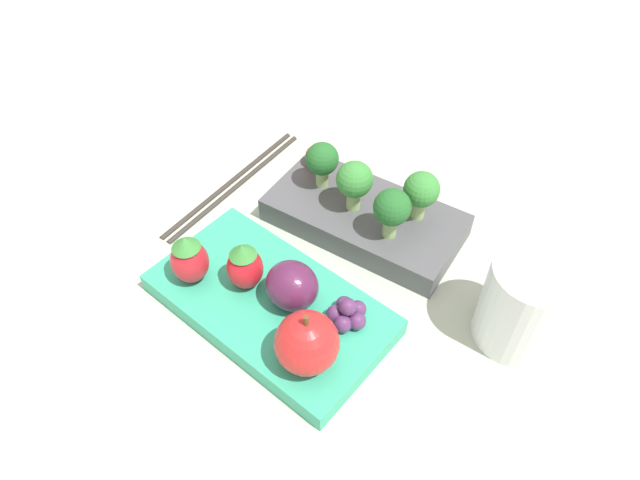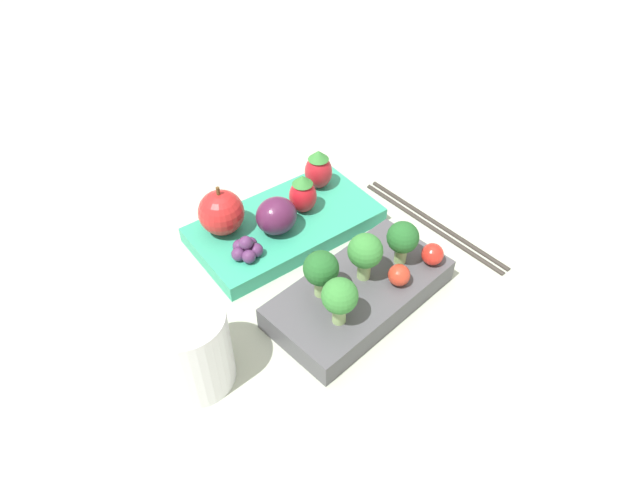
{
  "view_description": "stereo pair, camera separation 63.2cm",
  "coord_description": "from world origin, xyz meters",
  "px_view_note": "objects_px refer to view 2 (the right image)",
  "views": [
    {
      "loc": [
        0.23,
        -0.27,
        0.42
      ],
      "look_at": [
        -0.0,
        -0.01,
        0.04
      ],
      "focal_mm": 32.0,
      "sensor_mm": 36.0,
      "label": 1
    },
    {
      "loc": [
        0.26,
        0.36,
        0.45
      ],
      "look_at": [
        -0.0,
        -0.01,
        0.04
      ],
      "focal_mm": 32.0,
      "sensor_mm": 36.0,
      "label": 2
    }
  ],
  "objects_px": {
    "bento_box_savoury": "(359,294)",
    "strawberry_1": "(318,169)",
    "strawberry_0": "(303,194)",
    "bento_box_fruit": "(286,225)",
    "cherry_tomato_1": "(432,254)",
    "broccoli_floret_1": "(365,252)",
    "broccoli_floret_3": "(340,297)",
    "chopsticks_pair": "(434,223)",
    "broccoli_floret_2": "(403,239)",
    "broccoli_floret_0": "(321,270)",
    "cherry_tomato_0": "(399,275)",
    "drinking_cup": "(191,348)",
    "plum": "(276,216)",
    "grape_cluster": "(247,249)",
    "apple": "(221,212)"
  },
  "relations": [
    {
      "from": "bento_box_savoury",
      "to": "strawberry_1",
      "type": "bearing_deg",
      "value": -112.58
    },
    {
      "from": "strawberry_0",
      "to": "strawberry_1",
      "type": "bearing_deg",
      "value": -147.5
    },
    {
      "from": "bento_box_fruit",
      "to": "cherry_tomato_1",
      "type": "height_order",
      "value": "cherry_tomato_1"
    },
    {
      "from": "broccoli_floret_1",
      "to": "strawberry_1",
      "type": "height_order",
      "value": "broccoli_floret_1"
    },
    {
      "from": "broccoli_floret_3",
      "to": "chopsticks_pair",
      "type": "height_order",
      "value": "broccoli_floret_3"
    },
    {
      "from": "broccoli_floret_1",
      "to": "broccoli_floret_2",
      "type": "relative_size",
      "value": 1.07
    },
    {
      "from": "broccoli_floret_0",
      "to": "cherry_tomato_0",
      "type": "bearing_deg",
      "value": 154.21
    },
    {
      "from": "broccoli_floret_1",
      "to": "drinking_cup",
      "type": "height_order",
      "value": "drinking_cup"
    },
    {
      "from": "broccoli_floret_0",
      "to": "strawberry_1",
      "type": "height_order",
      "value": "broccoli_floret_0"
    },
    {
      "from": "cherry_tomato_0",
      "to": "broccoli_floret_0",
      "type": "bearing_deg",
      "value": -25.79
    },
    {
      "from": "broccoli_floret_2",
      "to": "strawberry_1",
      "type": "bearing_deg",
      "value": -94.76
    },
    {
      "from": "broccoli_floret_2",
      "to": "drinking_cup",
      "type": "distance_m",
      "value": 0.23
    },
    {
      "from": "broccoli_floret_3",
      "to": "strawberry_0",
      "type": "bearing_deg",
      "value": -113.98
    },
    {
      "from": "broccoli_floret_0",
      "to": "chopsticks_pair",
      "type": "xyz_separation_m",
      "value": [
        -0.19,
        -0.03,
        -0.06
      ]
    },
    {
      "from": "bento_box_fruit",
      "to": "plum",
      "type": "relative_size",
      "value": 4.57
    },
    {
      "from": "cherry_tomato_1",
      "to": "drinking_cup",
      "type": "bearing_deg",
      "value": -8.33
    },
    {
      "from": "bento_box_savoury",
      "to": "drinking_cup",
      "type": "xyz_separation_m",
      "value": [
        0.18,
        -0.02,
        0.03
      ]
    },
    {
      "from": "broccoli_floret_2",
      "to": "broccoli_floret_3",
      "type": "relative_size",
      "value": 0.97
    },
    {
      "from": "cherry_tomato_1",
      "to": "strawberry_0",
      "type": "bearing_deg",
      "value": -71.17
    },
    {
      "from": "bento_box_savoury",
      "to": "bento_box_fruit",
      "type": "bearing_deg",
      "value": -90.25
    },
    {
      "from": "broccoli_floret_2",
      "to": "strawberry_0",
      "type": "bearing_deg",
      "value": -78.39
    },
    {
      "from": "broccoli_floret_0",
      "to": "cherry_tomato_0",
      "type": "xyz_separation_m",
      "value": [
        -0.07,
        0.03,
        -0.02
      ]
    },
    {
      "from": "grape_cluster",
      "to": "broccoli_floret_1",
      "type": "bearing_deg",
      "value": 126.17
    },
    {
      "from": "grape_cluster",
      "to": "chopsticks_pair",
      "type": "height_order",
      "value": "grape_cluster"
    },
    {
      "from": "broccoli_floret_2",
      "to": "apple",
      "type": "height_order",
      "value": "apple"
    },
    {
      "from": "broccoli_floret_3",
      "to": "cherry_tomato_1",
      "type": "bearing_deg",
      "value": -177.91
    },
    {
      "from": "cherry_tomato_1",
      "to": "strawberry_0",
      "type": "xyz_separation_m",
      "value": [
        0.05,
        -0.16,
        0.0
      ]
    },
    {
      "from": "broccoli_floret_2",
      "to": "strawberry_0",
      "type": "distance_m",
      "value": 0.14
    },
    {
      "from": "drinking_cup",
      "to": "chopsticks_pair",
      "type": "relative_size",
      "value": 0.41
    },
    {
      "from": "broccoli_floret_3",
      "to": "plum",
      "type": "xyz_separation_m",
      "value": [
        -0.03,
        -0.15,
        -0.02
      ]
    },
    {
      "from": "bento_box_savoury",
      "to": "chopsticks_pair",
      "type": "height_order",
      "value": "bento_box_savoury"
    },
    {
      "from": "bento_box_savoury",
      "to": "drinking_cup",
      "type": "distance_m",
      "value": 0.18
    },
    {
      "from": "broccoli_floret_0",
      "to": "plum",
      "type": "bearing_deg",
      "value": -100.59
    },
    {
      "from": "broccoli_floret_3",
      "to": "strawberry_0",
      "type": "distance_m",
      "value": 0.18
    },
    {
      "from": "broccoli_floret_0",
      "to": "drinking_cup",
      "type": "height_order",
      "value": "drinking_cup"
    },
    {
      "from": "cherry_tomato_0",
      "to": "chopsticks_pair",
      "type": "height_order",
      "value": "cherry_tomato_0"
    },
    {
      "from": "strawberry_0",
      "to": "broccoli_floret_2",
      "type": "bearing_deg",
      "value": 101.61
    },
    {
      "from": "broccoli_floret_1",
      "to": "broccoli_floret_3",
      "type": "height_order",
      "value": "broccoli_floret_1"
    },
    {
      "from": "broccoli_floret_1",
      "to": "cherry_tomato_1",
      "type": "height_order",
      "value": "broccoli_floret_1"
    },
    {
      "from": "strawberry_0",
      "to": "drinking_cup",
      "type": "xyz_separation_m",
      "value": [
        0.2,
        0.12,
        -0.0
      ]
    },
    {
      "from": "broccoli_floret_2",
      "to": "chopsticks_pair",
      "type": "distance_m",
      "value": 0.12
    },
    {
      "from": "grape_cluster",
      "to": "bento_box_fruit",
      "type": "bearing_deg",
      "value": -158.68
    },
    {
      "from": "broccoli_floret_1",
      "to": "broccoli_floret_3",
      "type": "xyz_separation_m",
      "value": [
        0.06,
        0.03,
        -0.0
      ]
    },
    {
      "from": "bento_box_fruit",
      "to": "cherry_tomato_0",
      "type": "bearing_deg",
      "value": 101.52
    },
    {
      "from": "bento_box_savoury",
      "to": "broccoli_floret_1",
      "type": "relative_size",
      "value": 3.76
    },
    {
      "from": "broccoli_floret_0",
      "to": "strawberry_0",
      "type": "xyz_separation_m",
      "value": [
        -0.07,
        -0.13,
        -0.02
      ]
    },
    {
      "from": "bento_box_savoury",
      "to": "broccoli_floret_2",
      "type": "xyz_separation_m",
      "value": [
        -0.06,
        -0.0,
        0.05
      ]
    },
    {
      "from": "bento_box_fruit",
      "to": "broccoli_floret_1",
      "type": "bearing_deg",
      "value": 94.14
    },
    {
      "from": "broccoli_floret_3",
      "to": "strawberry_0",
      "type": "height_order",
      "value": "broccoli_floret_3"
    },
    {
      "from": "bento_box_fruit",
      "to": "broccoli_floret_1",
      "type": "distance_m",
      "value": 0.14
    }
  ]
}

